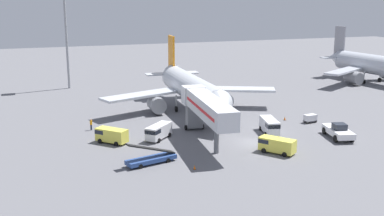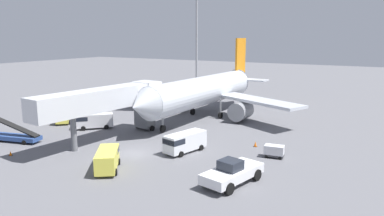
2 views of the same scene
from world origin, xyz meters
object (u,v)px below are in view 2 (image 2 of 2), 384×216
object	(u,v)px
service_van_rear_right	(64,115)
ground_crew_worker_foreground	(92,107)
pushback_tug	(232,172)
service_van_far_right	(184,141)
safety_cone_alpha	(255,144)
safety_cone_bravo	(10,153)
belt_loader_truck	(16,136)
jet_bridge	(109,101)
service_van_far_center	(107,158)
airplane_at_gate	(205,91)
baggage_cart_far_left	(274,151)
apron_light_mast	(197,20)
service_van_mid_center	(93,120)

from	to	relation	value
service_van_rear_right	ground_crew_worker_foreground	bearing A→B (deg)	102.79
pushback_tug	service_van_far_right	world-z (taller)	pushback_tug
safety_cone_alpha	safety_cone_bravo	world-z (taller)	safety_cone_alpha
belt_loader_truck	safety_cone_bravo	world-z (taller)	belt_loader_truck
service_van_far_right	service_van_rear_right	bearing A→B (deg)	171.97
pushback_tug	jet_bridge	bearing A→B (deg)	164.87
ground_crew_worker_foreground	safety_cone_bravo	world-z (taller)	ground_crew_worker_foreground
pushback_tug	service_van_far_center	size ratio (longest dim) A/B	1.37
safety_cone_alpha	pushback_tug	bearing A→B (deg)	-79.84
belt_loader_truck	safety_cone_bravo	size ratio (longest dim) A/B	12.67
airplane_at_gate	safety_cone_bravo	bearing A→B (deg)	-108.75
safety_cone_bravo	baggage_cart_far_left	bearing A→B (deg)	28.74
service_van_far_center	apron_light_mast	world-z (taller)	apron_light_mast
pushback_tug	safety_cone_alpha	size ratio (longest dim) A/B	10.64
airplane_at_gate	belt_loader_truck	size ratio (longest dim) A/B	5.11
belt_loader_truck	jet_bridge	bearing A→B (deg)	33.67
baggage_cart_far_left	ground_crew_worker_foreground	bearing A→B (deg)	167.57
baggage_cart_far_left	safety_cone_bravo	xyz separation A→B (m)	(-26.53, -14.55, -0.51)
belt_loader_truck	service_van_far_right	size ratio (longest dim) A/B	1.21
service_van_far_center	service_van_far_right	world-z (taller)	service_van_far_right
pushback_tug	service_van_rear_right	size ratio (longest dim) A/B	1.47
service_van_far_right	safety_cone_bravo	bearing A→B (deg)	-146.42
service_van_far_right	apron_light_mast	xyz separation A→B (m)	(-26.16, 49.67, 16.37)
ground_crew_worker_foreground	apron_light_mast	distance (m)	41.71
safety_cone_bravo	apron_light_mast	distance (m)	63.91
service_van_far_right	safety_cone_alpha	world-z (taller)	service_van_far_right
jet_bridge	service_van_far_center	size ratio (longest dim) A/B	3.83
service_van_mid_center	ground_crew_worker_foreground	bearing A→B (deg)	136.10
service_van_far_right	ground_crew_worker_foreground	size ratio (longest dim) A/B	3.12
pushback_tug	baggage_cart_far_left	size ratio (longest dim) A/B	3.09
service_van_far_right	baggage_cart_far_left	size ratio (longest dim) A/B	2.54
baggage_cart_far_left	safety_cone_alpha	xyz separation A→B (m)	(-3.28, 2.89, -0.46)
baggage_cart_far_left	safety_cone_alpha	world-z (taller)	baggage_cart_far_left
service_van_rear_right	ground_crew_worker_foreground	world-z (taller)	service_van_rear_right
service_van_mid_center	jet_bridge	bearing A→B (deg)	-27.38
pushback_tug	safety_cone_alpha	world-z (taller)	pushback_tug
service_van_mid_center	safety_cone_alpha	xyz separation A→B (m)	(24.03, 3.48, -0.94)
service_van_far_right	safety_cone_alpha	size ratio (longest dim) A/B	8.75
pushback_tug	service_van_far_center	bearing A→B (deg)	-166.26
safety_cone_bravo	service_van_far_center	bearing A→B (deg)	9.80
service_van_mid_center	baggage_cart_far_left	bearing A→B (deg)	1.24
baggage_cart_far_left	ground_crew_worker_foreground	size ratio (longest dim) A/B	1.23
service_van_mid_center	apron_light_mast	distance (m)	50.35
jet_bridge	service_van_far_center	distance (m)	11.87
ground_crew_worker_foreground	jet_bridge	bearing A→B (deg)	-37.85
airplane_at_gate	service_van_mid_center	bearing A→B (deg)	-125.14
jet_bridge	baggage_cart_far_left	distance (m)	21.77
service_van_far_right	belt_loader_truck	bearing A→B (deg)	-161.26
airplane_at_gate	pushback_tug	size ratio (longest dim) A/B	5.06
jet_bridge	pushback_tug	distance (m)	20.97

